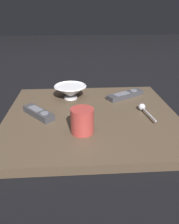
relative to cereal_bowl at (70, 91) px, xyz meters
name	(u,v)px	position (x,y,z in m)	size (l,w,h in m)	color
ground_plane	(91,121)	(0.08, -0.17, -0.07)	(6.00, 6.00, 0.00)	black
table	(92,118)	(0.08, -0.17, -0.05)	(0.67, 0.63, 0.03)	#4C3D2D
cereal_bowl	(70,91)	(0.00, 0.00, 0.00)	(0.15, 0.15, 0.06)	silver
coffee_mug	(82,120)	(0.04, -0.31, 0.01)	(0.08, 0.11, 0.09)	#A53833
teaspoon	(143,108)	(0.29, -0.16, -0.02)	(0.03, 0.14, 0.03)	silver
tv_remote_near	(38,113)	(-0.12, -0.17, -0.02)	(0.13, 0.15, 0.03)	#38383D
tv_remote_far	(125,95)	(0.25, 0.00, -0.03)	(0.19, 0.14, 0.02)	#38383D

